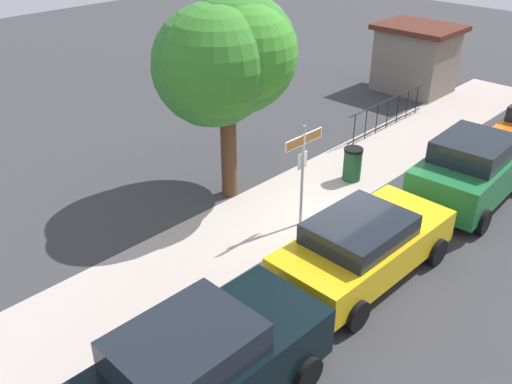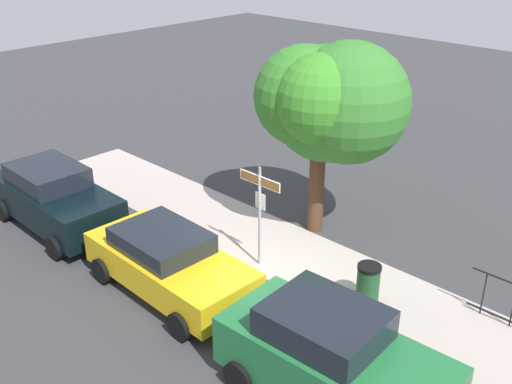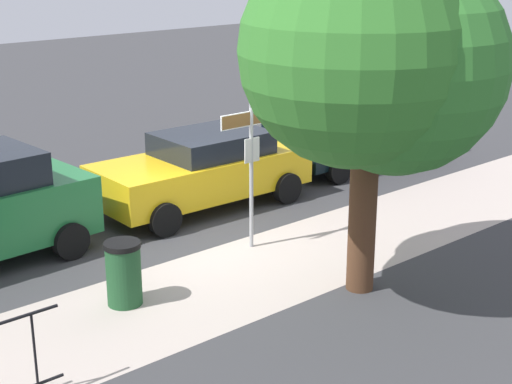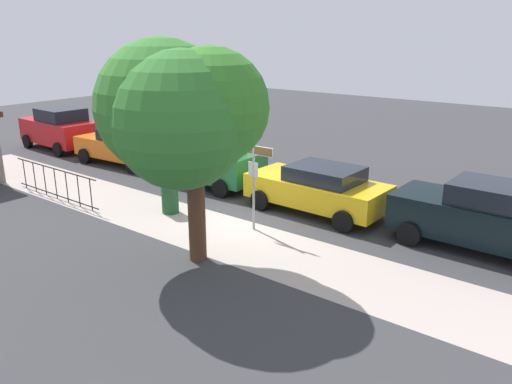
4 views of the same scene
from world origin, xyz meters
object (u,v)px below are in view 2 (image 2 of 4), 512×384
(street_sign, at_px, (260,199))
(car_yellow, at_px, (169,262))
(shade_tree, at_px, (329,102))
(car_black, at_px, (54,197))
(car_green, at_px, (332,357))
(trash_bin, at_px, (368,284))

(street_sign, relative_size, car_yellow, 0.60)
(street_sign, xyz_separation_m, car_yellow, (-0.71, -2.32, -1.03))
(shade_tree, bearing_deg, car_black, -137.40)
(car_yellow, relative_size, car_green, 1.03)
(car_yellow, distance_m, trash_bin, 4.59)
(shade_tree, xyz_separation_m, trash_bin, (2.89, -2.07, -3.21))
(street_sign, bearing_deg, shade_tree, 89.68)
(street_sign, xyz_separation_m, trash_bin, (2.90, 0.50, -1.33))
(shade_tree, bearing_deg, car_green, -50.93)
(shade_tree, bearing_deg, car_yellow, -98.38)
(street_sign, distance_m, car_yellow, 2.63)
(car_yellow, bearing_deg, street_sign, 74.33)
(shade_tree, bearing_deg, street_sign, -90.32)
(street_sign, relative_size, shade_tree, 0.50)
(car_black, height_order, car_yellow, car_black)
(car_yellow, height_order, trash_bin, car_yellow)
(car_black, xyz_separation_m, car_yellow, (4.80, 0.19, -0.12))
(car_yellow, distance_m, car_green, 4.81)
(street_sign, distance_m, car_green, 4.86)
(shade_tree, xyz_separation_m, car_black, (-5.52, -5.08, -2.79))
(trash_bin, bearing_deg, street_sign, -170.26)
(shade_tree, bearing_deg, trash_bin, -35.67)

